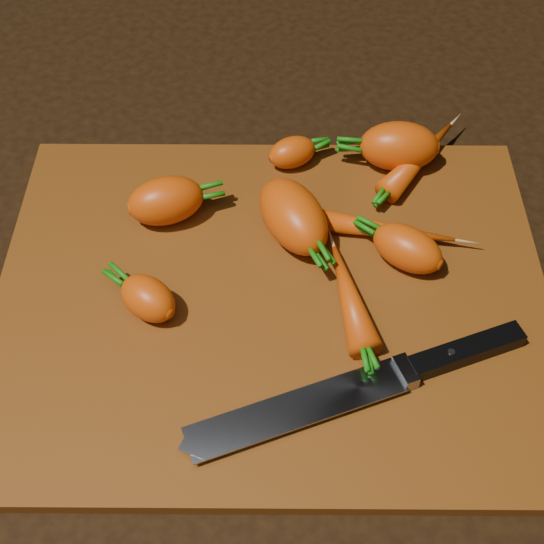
{
  "coord_description": "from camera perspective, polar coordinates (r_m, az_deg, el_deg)",
  "views": [
    {
      "loc": [
        0.0,
        -0.42,
        0.55
      ],
      "look_at": [
        0.0,
        0.01,
        0.03
      ],
      "focal_mm": 50.0,
      "sensor_mm": 36.0,
      "label": 1
    }
  ],
  "objects": [
    {
      "name": "carrot_0",
      "position": [
        0.73,
        -7.99,
        5.34
      ],
      "size": [
        0.08,
        0.07,
        0.05
      ],
      "primitive_type": "ellipsoid",
      "rotation": [
        0.0,
        0.0,
        0.32
      ],
      "color": "#D74B0D",
      "rests_on": "cutting_board"
    },
    {
      "name": "carrot_1",
      "position": [
        0.67,
        -9.32,
        -1.97
      ],
      "size": [
        0.07,
        0.06,
        0.04
      ],
      "primitive_type": "ellipsoid",
      "rotation": [
        0.0,
        0.0,
        2.46
      ],
      "color": "#D74B0D",
      "rests_on": "cutting_board"
    },
    {
      "name": "carrot_7",
      "position": [
        0.73,
        8.56,
        3.15
      ],
      "size": [
        0.13,
        0.05,
        0.02
      ],
      "primitive_type": "ellipsoid",
      "rotation": [
        0.0,
        0.0,
        -0.19
      ],
      "color": "#D74B0D",
      "rests_on": "cutting_board"
    },
    {
      "name": "carrot_3",
      "position": [
        0.79,
        9.54,
        9.33
      ],
      "size": [
        0.08,
        0.05,
        0.05
      ],
      "primitive_type": "ellipsoid",
      "rotation": [
        0.0,
        0.0,
        3.1
      ],
      "color": "#D74B0D",
      "rests_on": "cutting_board"
    },
    {
      "name": "carrot_2",
      "position": [
        0.71,
        1.62,
        4.23
      ],
      "size": [
        0.09,
        0.11,
        0.05
      ],
      "primitive_type": "ellipsoid",
      "rotation": [
        0.0,
        0.0,
        -1.1
      ],
      "color": "#D74B0D",
      "rests_on": "cutting_board"
    },
    {
      "name": "cutting_board",
      "position": [
        0.69,
        -0.01,
        -1.91
      ],
      "size": [
        0.5,
        0.4,
        0.01
      ],
      "primitive_type": "cube",
      "color": "#64320D",
      "rests_on": "ground"
    },
    {
      "name": "knife",
      "position": [
        0.61,
        3.46,
        -9.73
      ],
      "size": [
        0.29,
        0.13,
        0.02
      ],
      "rotation": [
        0.0,
        0.0,
        0.37
      ],
      "color": "gray",
      "rests_on": "cutting_board"
    },
    {
      "name": "carrot_4",
      "position": [
        0.79,
        1.53,
        8.99
      ],
      "size": [
        0.06,
        0.05,
        0.03
      ],
      "primitive_type": "ellipsoid",
      "rotation": [
        0.0,
        0.0,
        0.42
      ],
      "color": "#D74B0D",
      "rests_on": "cutting_board"
    },
    {
      "name": "carrot_6",
      "position": [
        0.8,
        11.04,
        8.46
      ],
      "size": [
        0.1,
        0.12,
        0.03
      ],
      "primitive_type": "ellipsoid",
      "rotation": [
        0.0,
        0.0,
        0.92
      ],
      "color": "#D74B0D",
      "rests_on": "cutting_board"
    },
    {
      "name": "ground",
      "position": [
        0.7,
        -0.01,
        -2.45
      ],
      "size": [
        2.0,
        2.0,
        0.01
      ],
      "primitive_type": "cube",
      "color": "black"
    },
    {
      "name": "carrot_5",
      "position": [
        0.7,
        10.16,
        1.77
      ],
      "size": [
        0.08,
        0.07,
        0.04
      ],
      "primitive_type": "ellipsoid",
      "rotation": [
        0.0,
        0.0,
        2.52
      ],
      "color": "#D74B0D",
      "rests_on": "cutting_board"
    },
    {
      "name": "carrot_8",
      "position": [
        0.67,
        5.84,
        -1.81
      ],
      "size": [
        0.05,
        0.12,
        0.03
      ],
      "primitive_type": "ellipsoid",
      "rotation": [
        0.0,
        0.0,
        1.76
      ],
      "color": "#D74B0D",
      "rests_on": "cutting_board"
    }
  ]
}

